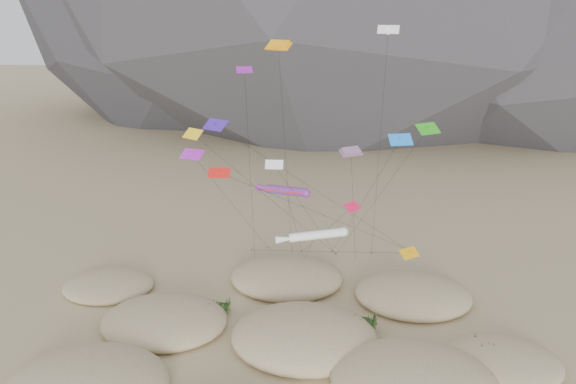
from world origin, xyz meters
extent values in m
plane|color=#CCB789|center=(0.00, 0.00, 0.00)|extent=(500.00, 500.00, 0.00)
ellipsoid|color=#CCB789|center=(11.21, -2.58, 0.84)|extent=(14.34, 12.19, 3.71)
ellipsoid|color=#CCB789|center=(-13.00, 5.15, 0.61)|extent=(13.00, 11.05, 2.70)
ellipsoid|color=#CCB789|center=(1.43, 3.36, 0.80)|extent=(14.29, 12.14, 3.57)
ellipsoid|color=#CCB789|center=(19.64, 1.65, 0.47)|extent=(10.61, 9.01, 2.08)
ellipsoid|color=#CCB789|center=(-1.54, 15.86, 0.65)|extent=(13.30, 11.30, 2.91)
ellipsoid|color=#CCB789|center=(12.86, 13.11, 0.63)|extent=(12.95, 11.01, 2.81)
ellipsoid|color=#CCB789|center=(-21.87, 12.28, 0.43)|extent=(10.51, 8.93, 1.92)
ellipsoid|color=black|center=(-18.84, -5.55, 0.90)|extent=(2.97, 2.54, 0.89)
ellipsoid|color=black|center=(-15.07, -4.29, 0.80)|extent=(2.26, 1.93, 0.68)
ellipsoid|color=black|center=(-13.27, 6.22, 0.80)|extent=(2.47, 2.12, 0.74)
ellipsoid|color=black|center=(-7.86, 8.22, 0.70)|extent=(2.04, 1.75, 0.61)
ellipsoid|color=black|center=(1.93, 3.30, 1.10)|extent=(3.91, 3.34, 1.17)
ellipsoid|color=black|center=(7.09, 5.98, 1.00)|extent=(2.61, 2.24, 0.78)
ellipsoid|color=black|center=(1.08, 2.11, 0.90)|extent=(2.57, 2.20, 0.77)
ellipsoid|color=black|center=(18.47, 3.27, 0.60)|extent=(2.63, 2.25, 0.79)
ellipsoid|color=black|center=(-2.43, 16.82, 1.00)|extent=(3.37, 2.88, 1.01)
ellipsoid|color=black|center=(0.61, 14.73, 0.90)|extent=(2.51, 2.15, 0.75)
ellipsoid|color=black|center=(14.31, 14.30, 0.70)|extent=(2.40, 2.05, 0.72)
ellipsoid|color=black|center=(10.74, 10.79, 0.60)|extent=(2.40, 2.05, 0.72)
ellipsoid|color=black|center=(-21.72, 13.38, 0.50)|extent=(2.55, 2.19, 0.77)
ellipsoid|color=black|center=(-21.23, 11.10, 0.40)|extent=(1.74, 1.49, 0.52)
cylinder|color=#3F2D1E|center=(-5.73, 19.02, 0.15)|extent=(0.08, 0.08, 0.30)
cylinder|color=#3F2D1E|center=(-1.39, 22.00, 0.15)|extent=(0.08, 0.08, 0.30)
cylinder|color=#3F2D1E|center=(3.57, 24.69, 0.15)|extent=(0.08, 0.08, 0.30)
cylinder|color=#3F2D1E|center=(4.17, 24.10, 0.15)|extent=(0.08, 0.08, 0.30)
cylinder|color=#3F2D1E|center=(8.83, 24.58, 0.15)|extent=(0.08, 0.08, 0.30)
cylinder|color=#3F2D1E|center=(-4.97, 25.26, 0.15)|extent=(0.08, 0.08, 0.30)
cylinder|color=#3F2D1E|center=(13.51, 26.81, 0.15)|extent=(0.08, 0.08, 0.30)
cylinder|color=#3F2D1E|center=(-7.07, 24.32, 0.15)|extent=(0.08, 0.08, 0.30)
cylinder|color=red|center=(-1.32, 13.39, 12.26)|extent=(5.01, 3.46, 1.48)
sphere|color=red|center=(0.91, 12.09, 12.47)|extent=(1.00, 1.00, 1.00)
cone|color=red|center=(-3.78, 14.83, 12.00)|extent=(2.29, 1.82, 1.07)
cylinder|color=black|center=(-0.58, 17.49, 6.13)|extent=(1.52, 8.23, 12.27)
cylinder|color=white|center=(2.27, 7.69, 9.65)|extent=(5.54, 2.01, 1.25)
sphere|color=white|center=(4.92, 8.27, 9.87)|extent=(0.91, 0.91, 0.91)
cone|color=white|center=(-0.65, 7.06, 9.38)|extent=(2.34, 1.24, 0.93)
cylinder|color=black|center=(1.06, 14.30, 4.83)|extent=(2.45, 13.23, 9.67)
cube|color=orange|center=(-1.97, 12.42, 27.40)|extent=(2.80, 2.11, 0.77)
cube|color=orange|center=(-1.97, 12.42, 27.60)|extent=(2.35, 1.73, 0.75)
cylinder|color=black|center=(-1.77, 18.02, 13.70)|extent=(0.41, 11.22, 27.41)
cube|color=red|center=(5.45, 12.93, 16.79)|extent=(2.57, 2.13, 0.66)
cube|color=red|center=(5.45, 12.93, 17.01)|extent=(2.15, 1.76, 0.66)
cylinder|color=black|center=(6.06, 17.89, 8.40)|extent=(1.25, 9.94, 16.80)
cube|color=yellow|center=(-9.84, 8.34, 19.42)|extent=(2.25, 1.95, 0.85)
cube|color=yellow|center=(-9.84, 8.34, 19.27)|extent=(0.36, 0.37, 0.68)
cylinder|color=black|center=(-2.83, 16.22, 9.74)|extent=(14.04, 15.79, 19.39)
cube|color=purple|center=(-9.99, 8.26, 17.40)|extent=(2.54, 1.87, 0.79)
cube|color=purple|center=(-9.99, 8.26, 17.25)|extent=(0.32, 0.28, 0.79)
cylinder|color=black|center=(-7.48, 16.76, 8.73)|extent=(5.06, 17.02, 17.37)
cube|color=red|center=(-6.99, 6.49, 16.16)|extent=(2.08, 1.16, 0.73)
cube|color=red|center=(-6.99, 6.49, 16.01)|extent=(0.25, 0.20, 0.71)
cylinder|color=black|center=(3.26, 16.65, 8.10)|extent=(20.53, 20.34, 16.13)
cube|color=orange|center=(11.20, 6.17, 8.79)|extent=(2.13, 1.94, 0.71)
cube|color=orange|center=(11.20, 6.17, 8.64)|extent=(0.31, 0.30, 0.66)
cylinder|color=black|center=(2.06, 15.24, 4.42)|extent=(18.29, 18.18, 8.77)
cube|color=blue|center=(9.80, 7.31, 19.55)|extent=(2.36, 1.57, 0.91)
cube|color=blue|center=(9.80, 7.31, 19.40)|extent=(0.33, 0.36, 0.72)
cylinder|color=black|center=(6.69, 16.00, 9.80)|extent=(6.26, 17.41, 19.51)
cube|color=white|center=(8.58, 13.16, 28.97)|extent=(2.17, 1.30, 0.77)
cube|color=white|center=(8.58, 13.16, 28.82)|extent=(0.27, 0.25, 0.71)
cylinder|color=black|center=(8.70, 18.87, 14.51)|extent=(0.28, 11.44, 28.92)
cube|color=purple|center=(-5.79, 14.75, 24.84)|extent=(1.82, 1.27, 0.61)
cube|color=purple|center=(-5.79, 14.75, 24.69)|extent=(0.24, 0.22, 0.57)
cylinder|color=black|center=(-5.76, 16.88, 12.44)|extent=(0.08, 4.30, 24.79)
cube|color=#269A17|center=(13.20, 14.13, 19.18)|extent=(2.78, 2.39, 0.97)
cube|color=#269A17|center=(13.20, 14.13, 19.03)|extent=(0.41, 0.41, 0.85)
cylinder|color=black|center=(8.69, 19.11, 9.61)|extent=(9.06, 10.01, 19.14)
cube|color=#EA164B|center=(5.68, 7.87, 12.69)|extent=(1.91, 2.04, 0.65)
cube|color=#EA164B|center=(5.68, 7.87, 12.54)|extent=(0.27, 0.28, 0.63)
cylinder|color=black|center=(2.15, 14.93, 6.37)|extent=(7.10, 14.16, 12.66)
cube|color=#3E1CA5|center=(-8.48, 12.10, 19.55)|extent=(2.90, 2.43, 0.95)
cube|color=#3E1CA5|center=(-8.48, 12.10, 19.40)|extent=(0.40, 0.39, 0.88)
cylinder|color=black|center=(2.51, 19.45, 9.80)|extent=(22.01, 14.73, 19.52)
cube|color=white|center=(-1.93, 8.01, 16.66)|extent=(1.76, 0.89, 0.75)
cube|color=white|center=(-1.93, 8.01, 16.51)|extent=(0.21, 0.26, 0.58)
cylinder|color=black|center=(1.12, 16.06, 8.36)|extent=(6.13, 16.12, 16.63)
camera|label=1|loc=(4.46, -43.42, 31.30)|focal=35.00mm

